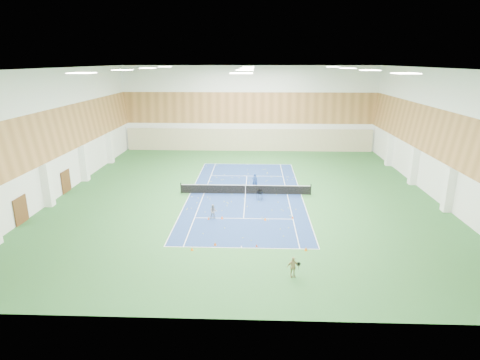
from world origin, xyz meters
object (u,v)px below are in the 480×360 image
(child_court, at_px, (213,212))
(ball_cart, at_px, (260,195))
(coach, at_px, (255,181))
(tennis_net, at_px, (245,189))
(child_apron, at_px, (293,267))

(child_court, bearing_deg, ball_cart, 43.27)
(ball_cart, bearing_deg, coach, 117.42)
(coach, height_order, ball_cart, coach)
(coach, relative_size, child_court, 1.30)
(tennis_net, bearing_deg, coach, 64.20)
(ball_cart, bearing_deg, child_apron, -62.85)
(child_court, relative_size, child_apron, 0.94)
(tennis_net, relative_size, child_apron, 9.80)
(coach, relative_size, ball_cart, 1.73)
(tennis_net, height_order, ball_cart, tennis_net)
(tennis_net, distance_m, child_court, 6.94)
(tennis_net, relative_size, ball_cart, 13.94)
(coach, relative_size, child_apron, 1.22)
(tennis_net, distance_m, coach, 2.12)
(tennis_net, height_order, coach, coach)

